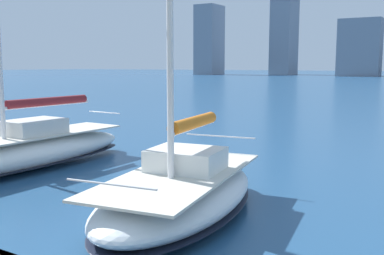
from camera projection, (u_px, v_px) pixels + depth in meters
The scene contains 2 objects.
sailboat_orange at pixel (180, 191), 11.29m from camera, with size 3.99×7.15×10.36m.
sailboat_maroon at pixel (23, 150), 16.29m from camera, with size 2.73×9.50×11.15m.
Camera 1 is at (-5.32, 3.21, 3.78)m, focal length 42.00 mm.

